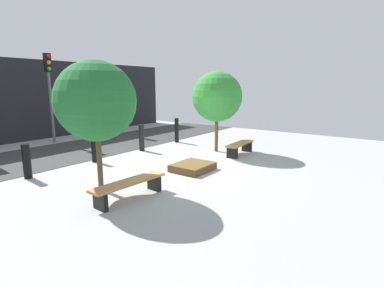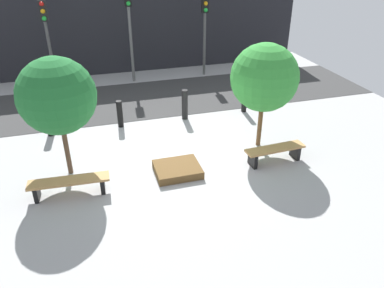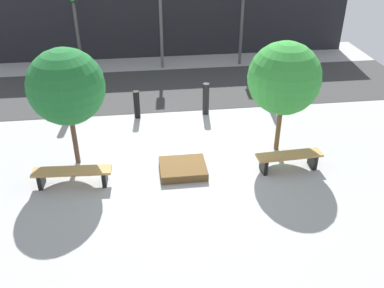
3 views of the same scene
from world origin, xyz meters
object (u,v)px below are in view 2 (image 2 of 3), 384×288
at_px(tree_behind_left_bench, 57,96).
at_px(traffic_light_west, 46,29).
at_px(tree_behind_right_bench, 264,78).
at_px(traffic_light_mid_east, 205,20).
at_px(planter_bed, 177,169).
at_px(traffic_light_mid_west, 129,18).
at_px(bollard_left, 120,114).
at_px(bollard_far_left, 49,121).
at_px(bench_left, 69,184).
at_px(bollard_center, 185,105).
at_px(bollard_right, 245,97).
at_px(bench_right, 275,152).

height_order(tree_behind_left_bench, traffic_light_west, traffic_light_west).
distance_m(tree_behind_right_bench, traffic_light_mid_east, 6.79).
bearing_deg(planter_bed, traffic_light_mid_west, 90.00).
relative_size(tree_behind_left_bench, traffic_light_mid_west, 0.80).
height_order(tree_behind_left_bench, bollard_left, tree_behind_left_bench).
distance_m(tree_behind_right_bench, bollard_left, 4.78).
distance_m(tree_behind_right_bench, bollard_far_left, 6.63).
relative_size(traffic_light_west, traffic_light_mid_east, 1.00).
bearing_deg(tree_behind_right_bench, planter_bed, -163.24).
height_order(bench_left, traffic_light_mid_east, traffic_light_mid_east).
xyz_separation_m(tree_behind_left_bench, traffic_light_mid_east, (5.89, 6.76, 0.25)).
xyz_separation_m(bench_left, bollard_center, (3.79, 3.42, 0.20)).
bearing_deg(bollard_center, tree_behind_right_bench, -56.29).
distance_m(tree_behind_left_bench, bollard_right, 6.63).
bearing_deg(bench_left, planter_bed, 7.41).
height_order(planter_bed, tree_behind_right_bench, tree_behind_right_bench).
relative_size(bench_right, tree_behind_left_bench, 0.55).
distance_m(planter_bed, traffic_light_mid_east, 8.53).
relative_size(tree_behind_left_bench, bollard_right, 2.86).
bearing_deg(bollard_far_left, traffic_light_mid_east, 33.96).
xyz_separation_m(planter_bed, traffic_light_mid_east, (3.19, 7.57, 2.29)).
relative_size(bench_left, bollard_left, 2.12).
bearing_deg(bench_left, bollard_left, 68.00).
xyz_separation_m(traffic_light_west, traffic_light_mid_west, (3.19, 0.00, 0.26)).
bearing_deg(traffic_light_mid_east, traffic_light_mid_west, 179.99).
distance_m(bench_right, bollard_center, 3.79).
bearing_deg(planter_bed, tree_behind_right_bench, 16.76).
distance_m(bench_left, bollard_left, 3.78).
relative_size(bench_left, traffic_light_mid_west, 0.49).
distance_m(tree_behind_left_bench, tree_behind_right_bench, 5.40).
relative_size(planter_bed, bollard_far_left, 1.22).
distance_m(bollard_far_left, bollard_center, 4.36).
xyz_separation_m(bollard_right, traffic_light_mid_west, (-3.27, 4.35, 2.11)).
xyz_separation_m(bollard_center, traffic_light_mid_west, (-1.09, 4.35, 2.13)).
xyz_separation_m(bench_right, tree_behind_right_bench, (0.00, 1.01, 1.77)).
height_order(bollard_center, traffic_light_mid_east, traffic_light_mid_east).
distance_m(bench_right, tree_behind_right_bench, 2.04).
bearing_deg(traffic_light_mid_west, traffic_light_west, -179.98).
bearing_deg(traffic_light_mid_east, tree_behind_right_bench, -94.17).
xyz_separation_m(tree_behind_left_bench, bollard_right, (5.97, 2.41, -1.61)).
relative_size(tree_behind_right_bench, traffic_light_mid_east, 0.88).
height_order(planter_bed, bollard_far_left, bollard_far_left).
bearing_deg(traffic_light_west, bollard_right, -33.96).
xyz_separation_m(bench_right, bollard_right, (0.57, 3.42, 0.22)).
distance_m(traffic_light_west, traffic_light_mid_west, 3.20).
xyz_separation_m(bench_left, traffic_light_west, (-0.49, 7.77, 2.07)).
bearing_deg(traffic_light_mid_west, tree_behind_right_bench, -68.25).
bearing_deg(traffic_light_west, planter_bed, -67.15).
height_order(bench_left, traffic_light_mid_west, traffic_light_mid_west).
bearing_deg(bollard_left, bollard_center, 0.00).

